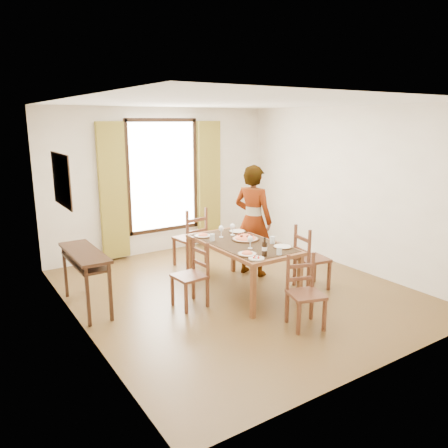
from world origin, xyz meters
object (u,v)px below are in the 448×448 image
console_table (85,260)px  man (253,221)px  dining_table (242,247)px  pasta_platter (245,237)px

console_table → man: size_ratio=0.67×
dining_table → pasta_platter: (0.11, 0.08, 0.12)m
console_table → man: (2.67, -0.12, 0.21)m
console_table → pasta_platter: 2.26m
console_table → pasta_platter: (2.18, -0.58, 0.12)m
console_table → man: man is taller
pasta_platter → man: bearing=43.6°
console_table → man: bearing=-2.6°
man → pasta_platter: man is taller
console_table → dining_table: bearing=-17.6°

